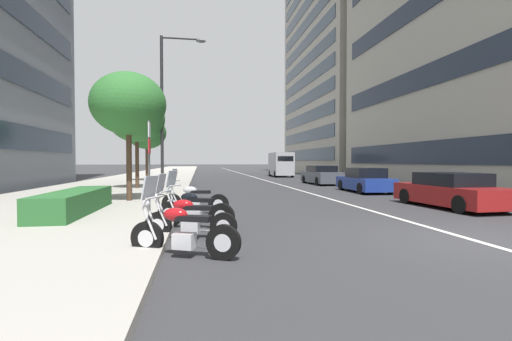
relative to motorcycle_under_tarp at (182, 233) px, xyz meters
The scene contains 18 objects.
ground_plane 6.29m from the motorcycle_under_tarp, 86.79° to the right, with size 400.00×400.00×0.00m, color #303033.
sidewalk_right_plaza 30.72m from the motorcycle_under_tarp, ahead, with size 160.00×8.78×0.15m, color #A39E93.
lane_centre_stripe 35.90m from the motorcycle_under_tarp, 10.04° to the right, with size 110.00×0.16×0.01m, color silver.
motorcycle_under_tarp is the anchor object (origin of this frame).
motorcycle_nearest_camera 1.52m from the motorcycle_under_tarp, ahead, with size 0.76×2.06×1.46m.
motorcycle_far_end_row 2.79m from the motorcycle_under_tarp, ahead, with size 1.04×1.99×1.50m.
motorcycle_mid_row 5.27m from the motorcycle_under_tarp, ahead, with size 0.79×2.19×1.49m.
car_approaching_light 11.03m from the motorcycle_under_tarp, 60.58° to the right, with size 4.52×2.07×1.31m.
car_lead_in_lane 15.60m from the motorcycle_under_tarp, 37.85° to the right, with size 4.31×1.97×1.37m.
car_following_behind 21.48m from the motorcycle_under_tarp, 26.21° to the right, with size 4.60×2.01×1.40m.
delivery_van_ahead 34.01m from the motorcycle_under_tarp, 16.11° to the right, with size 5.11×2.20×2.72m.
parking_sign_by_curb 3.91m from the motorcycle_under_tarp, 16.51° to the left, with size 0.32×0.06×2.70m.
street_lamp_with_banners 16.19m from the motorcycle_under_tarp, ahead, with size 1.26×2.71×9.03m.
clipped_hedge_bed 6.17m from the motorcycle_under_tarp, 34.32° to the left, with size 4.61×1.10×0.68m, color #28602D.
street_tree_by_lamp_post 9.52m from the motorcycle_under_tarp, 16.42° to the left, with size 2.96×2.96×5.16m.
street_tree_mid_sidewalk 16.28m from the motorcycle_under_tarp, 12.19° to the left, with size 3.27×3.27×5.50m.
street_tree_far_plaza 24.83m from the motorcycle_under_tarp, ahead, with size 3.20×3.20×5.34m.
office_tower_near_left 50.60m from the motorcycle_under_tarp, 31.28° to the right, with size 24.11×20.23×32.77m.
Camera 1 is at (-6.86, 5.95, 1.73)m, focal length 24.91 mm.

